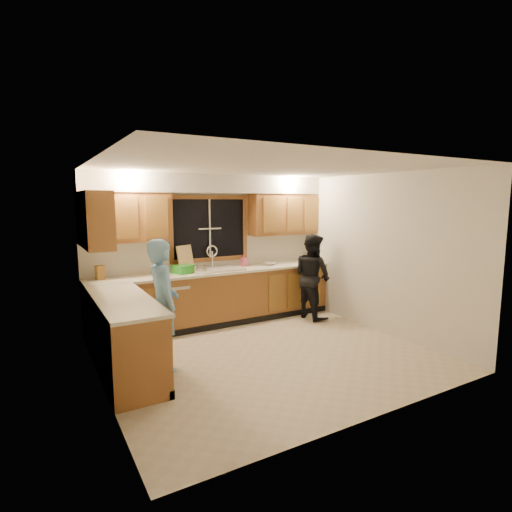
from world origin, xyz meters
The scene contains 26 objects.
floor centered at (0.00, 0.00, 0.00)m, with size 4.20×4.20×0.00m, color #C5B497.
ceiling centered at (0.00, 0.00, 2.50)m, with size 4.20×4.20×0.00m, color silver.
wall_back centered at (0.00, 1.90, 1.25)m, with size 4.20×4.20×0.00m, color silver.
wall_left centered at (-2.10, 0.00, 1.25)m, with size 3.80×3.80×0.00m, color silver.
wall_right centered at (2.10, 0.00, 1.25)m, with size 3.80×3.80×0.00m, color silver.
base_cabinets_back centered at (0.00, 1.60, 0.44)m, with size 4.20×0.60×0.88m, color #925A2A.
base_cabinets_left centered at (-1.80, 0.35, 0.44)m, with size 0.60×1.90×0.88m, color #925A2A.
countertop_back centered at (0.00, 1.58, 0.90)m, with size 4.20×0.63×0.04m, color beige.
countertop_left centered at (-1.79, 0.35, 0.90)m, with size 0.63×1.90×0.04m, color beige.
upper_cabinets_left centered at (-1.43, 1.73, 1.83)m, with size 1.35×0.33×0.75m, color #925A2A.
upper_cabinets_right centered at (1.43, 1.73, 1.83)m, with size 1.35×0.33×0.75m, color #925A2A.
upper_cabinets_return centered at (-1.94, 1.12, 1.83)m, with size 0.33×0.90×0.75m, color #925A2A.
soffit centered at (0.00, 1.72, 2.35)m, with size 4.20×0.35×0.30m, color silver.
window_frame centered at (0.00, 1.89, 1.60)m, with size 1.44×0.03×1.14m.
sink centered at (0.00, 1.60, 0.86)m, with size 0.86×0.52×0.57m.
dishwasher centered at (-0.85, 1.59, 0.41)m, with size 0.60×0.56×0.82m, color white.
stove centered at (-1.80, -0.22, 0.45)m, with size 0.58×0.75×0.90m, color white.
man centered at (-1.34, 0.24, 0.81)m, with size 0.59×0.39×1.62m, color #6DA4CE.
woman centered at (1.60, 1.07, 0.75)m, with size 0.73×0.57×1.50m, color black.
knife_block centered at (-1.84, 1.71, 1.03)m, with size 0.12×0.10×0.21m, color olive.
cutting_board centered at (-0.49, 1.77, 1.14)m, with size 0.32×0.02×0.43m, color tan.
dish_crate centered at (-0.59, 1.61, 0.99)m, with size 0.29×0.27×0.13m, color green.
soap_bottle centered at (0.60, 1.76, 1.02)m, with size 0.09×0.10×0.21m, color #F45D8D.
bowl centered at (1.05, 1.60, 0.95)m, with size 0.21×0.21×0.05m, color silver.
can_left centered at (-0.42, 1.50, 0.98)m, with size 0.07×0.07×0.12m, color #C2AF95.
can_right centered at (-0.28, 1.47, 0.98)m, with size 0.07×0.07×0.12m, color #C2AF95.
Camera 1 is at (-2.72, -4.45, 2.07)m, focal length 28.00 mm.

